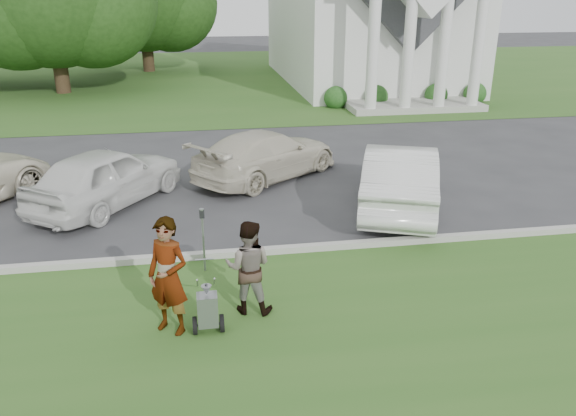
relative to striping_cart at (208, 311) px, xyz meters
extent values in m
plane|color=#333335|center=(1.03, 2.14, -0.40)|extent=(120.00, 120.00, 0.00)
cube|color=#305A1F|center=(1.03, -0.86, -0.39)|extent=(80.00, 7.00, 0.01)
cube|color=#305A1F|center=(1.03, 29.14, -0.39)|extent=(80.00, 30.00, 0.01)
cube|color=#9E9E93|center=(1.03, 2.69, -0.32)|extent=(80.00, 0.18, 0.15)
cube|color=white|center=(10.03, 26.14, 3.10)|extent=(9.00, 16.00, 7.00)
cube|color=#9E9E93|center=(10.03, 16.94, -0.25)|extent=(6.20, 2.60, 0.30)
cylinder|color=white|center=(7.63, 15.94, 2.60)|extent=(0.50, 0.50, 6.00)
cylinder|color=white|center=(9.23, 15.94, 2.60)|extent=(0.50, 0.50, 6.00)
cylinder|color=white|center=(10.83, 15.94, 2.60)|extent=(0.50, 0.50, 6.00)
cylinder|color=white|center=(12.43, 15.94, 2.60)|extent=(0.50, 0.50, 6.00)
sphere|color=#1E4C19|center=(6.53, 17.84, 0.05)|extent=(1.10, 1.10, 1.10)
sphere|color=#1E4C19|center=(8.53, 17.84, 0.05)|extent=(1.10, 1.10, 1.10)
sphere|color=#1E4C19|center=(11.53, 17.84, 0.05)|extent=(1.10, 1.10, 1.10)
sphere|color=#1E4C19|center=(13.53, 17.84, 0.05)|extent=(1.10, 1.10, 1.10)
cylinder|color=#332316|center=(-6.97, 24.14, 1.20)|extent=(0.76, 0.76, 3.20)
sphere|color=#1E3F13|center=(-5.08, 24.44, 4.27)|extent=(6.89, 6.89, 6.89)
cylinder|color=#332316|center=(-2.97, 32.14, 1.10)|extent=(0.76, 0.76, 3.00)
sphere|color=#1E3F13|center=(-1.26, 32.44, 3.93)|extent=(6.23, 6.23, 6.23)
sphere|color=#1E3F13|center=(-4.49, 31.84, 4.12)|extent=(6.54, 6.54, 6.54)
cylinder|color=black|center=(-0.22, -0.01, -0.25)|extent=(0.07, 0.30, 0.30)
cylinder|color=black|center=(0.22, -0.01, -0.25)|extent=(0.07, 0.30, 0.30)
cylinder|color=#2D2D33|center=(0.00, -0.01, -0.25)|extent=(0.49, 0.04, 0.04)
cube|color=gray|center=(0.00, -0.01, 0.02)|extent=(0.33, 0.27, 0.54)
cone|color=gray|center=(0.00, -0.01, 0.38)|extent=(0.17, 0.17, 0.16)
cylinder|color=#2D2D33|center=(0.00, -0.01, 0.46)|extent=(0.04, 0.04, 0.06)
cylinder|color=gray|center=(-0.14, 0.46, 0.26)|extent=(0.03, 0.73, 0.52)
cylinder|color=gray|center=(0.14, 0.46, 0.26)|extent=(0.03, 0.73, 0.52)
cylinder|color=gray|center=(0.00, 0.82, 0.51)|extent=(0.32, 0.03, 0.03)
imported|color=#999999|center=(-0.58, 0.14, 0.58)|extent=(0.85, 0.78, 1.96)
imported|color=#999999|center=(0.72, 0.54, 0.43)|extent=(0.95, 0.82, 1.66)
cylinder|color=gray|center=(0.00, 2.15, 0.18)|extent=(0.04, 0.04, 1.15)
cube|color=#2D2D33|center=(0.00, 2.15, 0.83)|extent=(0.10, 0.07, 0.17)
cylinder|color=gray|center=(0.00, 2.15, 0.91)|extent=(0.09, 0.09, 0.03)
imported|color=silver|center=(-2.35, 6.25, 0.36)|extent=(4.02, 4.72, 1.53)
imported|color=beige|center=(1.97, 7.84, 0.30)|extent=(4.99, 4.56, 1.40)
imported|color=silver|center=(4.97, 4.91, 0.41)|extent=(3.35, 5.22, 1.62)
camera|label=1|loc=(0.00, -7.88, 4.80)|focal=35.00mm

